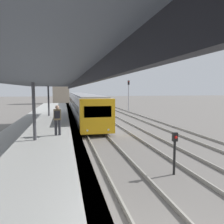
{
  "coord_description": "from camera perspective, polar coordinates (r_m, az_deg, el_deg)",
  "views": [
    {
      "loc": [
        -2.34,
        -3.36,
        3.44
      ],
      "look_at": [
        1.69,
        14.95,
        1.54
      ],
      "focal_mm": 35.0,
      "sensor_mm": 36.0,
      "label": 1
    }
  ],
  "objects": [
    {
      "name": "distant_domed_building",
      "position": [
        57.94,
        -13.21,
        7.32
      ],
      "size": [
        4.06,
        4.06,
        10.93
      ],
      "color": "gray",
      "rests_on": "ground_plane"
    },
    {
      "name": "platform_canopy",
      "position": [
        11.41,
        -19.73,
        7.72
      ],
      "size": [
        4.0,
        26.47,
        3.08
      ],
      "color": "#4C515B",
      "rests_on": "station_platform"
    },
    {
      "name": "signal_post_near",
      "position": [
        9.28,
        16.05,
        -9.15
      ],
      "size": [
        0.2,
        0.21,
        1.74
      ],
      "color": "black",
      "rests_on": "ground_plane"
    },
    {
      "name": "signal_mast_far",
      "position": [
        36.62,
        4.34,
        5.3
      ],
      "size": [
        0.28,
        0.29,
        5.01
      ],
      "color": "gray",
      "rests_on": "ground_plane"
    },
    {
      "name": "train_near",
      "position": [
        30.14,
        -7.95,
        2.27
      ],
      "size": [
        2.56,
        29.29,
        2.93
      ],
      "color": "gold",
      "rests_on": "ground_plane"
    },
    {
      "name": "person_on_platform",
      "position": [
        12.38,
        -14.08,
        -1.43
      ],
      "size": [
        0.4,
        0.4,
        1.66
      ],
      "color": "#2D2D33",
      "rests_on": "station_platform"
    }
  ]
}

